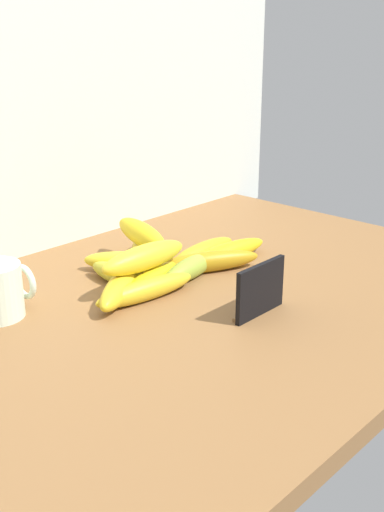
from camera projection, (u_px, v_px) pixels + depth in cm
name	position (u px, v px, depth cm)	size (l,w,h in cm)	color
counter_top	(204.00, 302.00, 107.14)	(110.00, 76.00, 3.00)	brown
back_wall	(52.00, 83.00, 120.42)	(130.00, 2.00, 70.00)	silver
chalkboard_sign	(261.00, 291.00, 98.11)	(11.00, 1.80, 8.40)	black
banana_0	(121.00, 286.00, 104.36)	(18.27, 4.22, 4.22)	yellow
banana_1	(191.00, 268.00, 112.78)	(16.02, 3.81, 3.81)	#92AC37
banana_2	(142.00, 254.00, 119.35)	(18.11, 4.01, 4.01)	yellow
banana_3	(153.00, 279.00, 108.16)	(15.80, 3.65, 3.65)	yellow
banana_4	(146.00, 290.00, 103.77)	(18.82, 3.58, 3.58)	gold
banana_5	(127.00, 262.00, 115.31)	(16.00, 3.85, 3.85)	yellow
banana_6	(121.00, 276.00, 109.42)	(15.21, 3.58, 3.58)	gold
banana_7	(204.00, 251.00, 121.17)	(17.11, 3.64, 3.64)	gold
banana_8	(225.00, 253.00, 120.02)	(20.99, 3.70, 3.70)	yellow
banana_9	(207.00, 262.00, 115.57)	(20.05, 3.81, 3.81)	#B58A17
banana_10	(141.00, 234.00, 117.29)	(17.37, 4.26, 4.26)	yellow
banana_11	(144.00, 257.00, 106.45)	(17.66, 4.32, 4.32)	yellow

